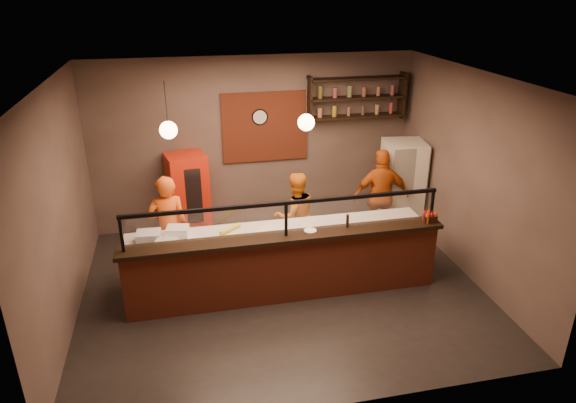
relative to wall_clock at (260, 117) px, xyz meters
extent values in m
plane|color=black|center=(-0.10, -2.46, -2.10)|extent=(6.00, 6.00, 0.00)
plane|color=#332C27|center=(-0.10, -2.46, 1.10)|extent=(6.00, 6.00, 0.00)
plane|color=brown|center=(-0.10, 0.04, -0.50)|extent=(6.00, 0.00, 6.00)
plane|color=brown|center=(-3.10, -2.46, -0.50)|extent=(0.00, 5.00, 5.00)
plane|color=brown|center=(2.90, -2.46, -0.50)|extent=(0.00, 5.00, 5.00)
plane|color=brown|center=(-0.10, -4.96, -0.50)|extent=(6.00, 0.00, 6.00)
cube|color=#92391F|center=(0.10, 0.01, -0.20)|extent=(1.60, 0.04, 1.30)
cube|color=#92391F|center=(-0.10, -2.76, -1.60)|extent=(4.60, 0.25, 1.00)
cube|color=black|center=(-0.10, -2.76, -1.07)|extent=(4.70, 0.37, 0.06)
cube|color=gray|center=(-0.10, -2.26, -1.68)|extent=(4.60, 0.75, 0.85)
cube|color=white|center=(-0.10, -2.26, -1.23)|extent=(4.60, 0.75, 0.05)
cube|color=white|center=(-0.10, -2.76, -0.79)|extent=(4.40, 0.02, 0.50)
cube|color=black|center=(-0.10, -2.76, -0.54)|extent=(4.50, 0.05, 0.05)
cube|color=black|center=(-2.32, -2.76, -0.79)|extent=(0.04, 0.04, 0.50)
cube|color=black|center=(-0.10, -2.76, -0.79)|extent=(0.04, 0.04, 0.50)
cube|color=black|center=(2.12, -2.76, -0.79)|extent=(0.04, 0.04, 0.50)
cube|color=black|center=(1.80, -0.14, -0.05)|extent=(1.80, 0.28, 0.04)
cube|color=black|center=(1.80, -0.14, 0.30)|extent=(1.80, 0.28, 0.04)
cube|color=black|center=(1.80, -0.14, 0.65)|extent=(1.80, 0.28, 0.04)
cube|color=black|center=(0.90, -0.14, 0.30)|extent=(0.04, 0.28, 0.85)
cube|color=black|center=(2.70, -0.14, 0.30)|extent=(0.04, 0.28, 0.85)
cylinder|color=black|center=(0.00, 0.00, 0.00)|extent=(0.30, 0.04, 0.30)
cylinder|color=black|center=(-1.60, -2.26, 0.80)|extent=(0.01, 0.01, 0.60)
sphere|color=#FFC78C|center=(-1.60, -2.26, 0.45)|extent=(0.24, 0.24, 0.24)
cylinder|color=black|center=(0.30, -2.26, 0.80)|extent=(0.01, 0.01, 0.60)
sphere|color=#FFC78C|center=(0.30, -2.26, 0.45)|extent=(0.24, 0.24, 0.24)
imported|color=#E75815|center=(-1.75, -1.67, -1.26)|extent=(0.67, 0.49, 1.69)
imported|color=orange|center=(0.33, -1.50, -1.34)|extent=(0.83, 0.70, 1.52)
imported|color=#C65512|center=(1.95, -1.25, -1.24)|extent=(1.04, 0.50, 1.73)
cube|color=beige|center=(2.50, -0.89, -1.24)|extent=(0.81, 0.77, 1.73)
cube|color=red|center=(-1.40, -0.31, -1.31)|extent=(0.79, 0.74, 1.57)
cylinder|color=#F2EDCD|center=(-0.25, -2.30, -1.19)|extent=(0.56, 0.56, 0.01)
cube|color=silver|center=(-1.61, -2.16, -1.12)|extent=(0.36, 0.31, 0.16)
cube|color=silver|center=(-2.02, -2.26, -1.11)|extent=(0.36, 0.29, 0.17)
cube|color=silver|center=(-1.77, -2.53, -1.13)|extent=(0.36, 0.32, 0.15)
cylinder|color=#CDD223|center=(-0.83, -2.13, -1.17)|extent=(0.35, 0.30, 0.07)
cube|color=black|center=(2.10, -2.78, -0.99)|extent=(0.21, 0.17, 0.11)
cylinder|color=black|center=(0.83, -2.69, -0.94)|extent=(0.04, 0.04, 0.20)
cylinder|color=white|center=(0.27, -2.70, -1.03)|extent=(0.22, 0.22, 0.01)
camera|label=1|loc=(-1.46, -9.12, 2.28)|focal=32.00mm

